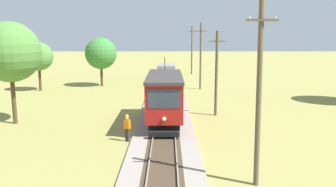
{
  "coord_description": "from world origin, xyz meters",
  "views": [
    {
      "loc": [
        0.26,
        -4.35,
        6.86
      ],
      "look_at": [
        0.37,
        24.82,
        1.7
      ],
      "focal_mm": 36.24,
      "sensor_mm": 36.0,
      "label": 1
    }
  ],
  "objects_px": {
    "utility_pole_distant": "(191,50)",
    "tree_right_near": "(37,57)",
    "freight_car": "(165,72)",
    "utility_pole_far": "(199,56)",
    "utility_pole_mid": "(215,73)",
    "tree_left_near": "(8,52)",
    "red_tram": "(163,96)",
    "tree_right_far": "(99,54)",
    "track_worker": "(126,127)",
    "utility_pole_near_tram": "(258,91)"
  },
  "relations": [
    {
      "from": "utility_pole_mid",
      "to": "tree_left_near",
      "type": "xyz_separation_m",
      "value": [
        -15.89,
        -2.66,
        1.85
      ]
    },
    {
      "from": "tree_left_near",
      "to": "tree_right_near",
      "type": "distance_m",
      "value": 15.93
    },
    {
      "from": "freight_car",
      "to": "utility_pole_near_tram",
      "type": "bearing_deg",
      "value": -82.41
    },
    {
      "from": "freight_car",
      "to": "utility_pole_far",
      "type": "height_order",
      "value": "utility_pole_far"
    },
    {
      "from": "utility_pole_far",
      "to": "track_worker",
      "type": "relative_size",
      "value": 4.58
    },
    {
      "from": "utility_pole_far",
      "to": "tree_left_near",
      "type": "distance_m",
      "value": 23.07
    },
    {
      "from": "tree_left_near",
      "to": "utility_pole_far",
      "type": "bearing_deg",
      "value": 46.38
    },
    {
      "from": "utility_pole_near_tram",
      "to": "utility_pole_distant",
      "type": "height_order",
      "value": "utility_pole_near_tram"
    },
    {
      "from": "utility_pole_near_tram",
      "to": "tree_right_near",
      "type": "distance_m",
      "value": 32.64
    },
    {
      "from": "tree_left_near",
      "to": "tree_right_near",
      "type": "bearing_deg",
      "value": 103.72
    },
    {
      "from": "utility_pole_mid",
      "to": "tree_left_near",
      "type": "height_order",
      "value": "tree_left_near"
    },
    {
      "from": "utility_pole_distant",
      "to": "tree_right_far",
      "type": "height_order",
      "value": "utility_pole_distant"
    },
    {
      "from": "utility_pole_far",
      "to": "tree_right_far",
      "type": "distance_m",
      "value": 13.06
    },
    {
      "from": "utility_pole_near_tram",
      "to": "utility_pole_mid",
      "type": "bearing_deg",
      "value": 90.0
    },
    {
      "from": "red_tram",
      "to": "utility_pole_mid",
      "type": "relative_size",
      "value": 1.2
    },
    {
      "from": "utility_pole_near_tram",
      "to": "tree_left_near",
      "type": "relative_size",
      "value": 1.09
    },
    {
      "from": "utility_pole_far",
      "to": "tree_right_near",
      "type": "relative_size",
      "value": 1.39
    },
    {
      "from": "freight_car",
      "to": "tree_right_far",
      "type": "xyz_separation_m",
      "value": [
        -8.54,
        -2.59,
        2.74
      ]
    },
    {
      "from": "red_tram",
      "to": "utility_pole_distant",
      "type": "distance_m",
      "value": 32.95
    },
    {
      "from": "utility_pole_mid",
      "to": "track_worker",
      "type": "bearing_deg",
      "value": -133.18
    },
    {
      "from": "freight_car",
      "to": "track_worker",
      "type": "bearing_deg",
      "value": -95.18
    },
    {
      "from": "freight_car",
      "to": "utility_pole_far",
      "type": "xyz_separation_m",
      "value": [
        4.3,
        -5.0,
        2.62
      ]
    },
    {
      "from": "red_tram",
      "to": "tree_right_far",
      "type": "distance_m",
      "value": 21.28
    },
    {
      "from": "utility_pole_mid",
      "to": "red_tram",
      "type": "bearing_deg",
      "value": -145.5
    },
    {
      "from": "freight_car",
      "to": "utility_pole_far",
      "type": "bearing_deg",
      "value": -49.25
    },
    {
      "from": "red_tram",
      "to": "utility_pole_far",
      "type": "distance_m",
      "value": 17.62
    },
    {
      "from": "tree_left_near",
      "to": "tree_right_far",
      "type": "xyz_separation_m",
      "value": [
        3.05,
        19.07,
        -1.2
      ]
    },
    {
      "from": "freight_car",
      "to": "utility_pole_distant",
      "type": "bearing_deg",
      "value": 67.98
    },
    {
      "from": "red_tram",
      "to": "utility_pole_near_tram",
      "type": "distance_m",
      "value": 11.4
    },
    {
      "from": "utility_pole_near_tram",
      "to": "tree_left_near",
      "type": "distance_m",
      "value": 19.16
    },
    {
      "from": "freight_car",
      "to": "track_worker",
      "type": "height_order",
      "value": "freight_car"
    },
    {
      "from": "utility_pole_far",
      "to": "utility_pole_distant",
      "type": "relative_size",
      "value": 1.0
    },
    {
      "from": "tree_left_near",
      "to": "tree_right_near",
      "type": "xyz_separation_m",
      "value": [
        -3.77,
        15.42,
        -1.35
      ]
    },
    {
      "from": "red_tram",
      "to": "utility_pole_mid",
      "type": "xyz_separation_m",
      "value": [
        4.3,
        2.96,
        1.45
      ]
    },
    {
      "from": "freight_car",
      "to": "utility_pole_distant",
      "type": "relative_size",
      "value": 0.64
    },
    {
      "from": "tree_left_near",
      "to": "tree_right_near",
      "type": "relative_size",
      "value": 1.32
    },
    {
      "from": "utility_pole_mid",
      "to": "tree_left_near",
      "type": "relative_size",
      "value": 0.91
    },
    {
      "from": "track_worker",
      "to": "tree_right_near",
      "type": "bearing_deg",
      "value": -121.58
    },
    {
      "from": "tree_left_near",
      "to": "utility_pole_near_tram",
      "type": "bearing_deg",
      "value": -33.82
    },
    {
      "from": "freight_car",
      "to": "tree_right_far",
      "type": "height_order",
      "value": "tree_right_far"
    },
    {
      "from": "utility_pole_mid",
      "to": "utility_pole_distant",
      "type": "height_order",
      "value": "utility_pole_distant"
    },
    {
      "from": "tree_right_far",
      "to": "tree_left_near",
      "type": "bearing_deg",
      "value": -99.07
    },
    {
      "from": "red_tram",
      "to": "utility_pole_distant",
      "type": "relative_size",
      "value": 1.04
    },
    {
      "from": "tree_right_near",
      "to": "utility_pole_near_tram",
      "type": "bearing_deg",
      "value": -52.98
    },
    {
      "from": "utility_pole_mid",
      "to": "utility_pole_far",
      "type": "xyz_separation_m",
      "value": [
        -0.0,
        14.01,
        0.53
      ]
    },
    {
      "from": "red_tram",
      "to": "utility_pole_far",
      "type": "xyz_separation_m",
      "value": [
        4.3,
        16.97,
        1.99
      ]
    },
    {
      "from": "utility_pole_distant",
      "to": "tree_right_near",
      "type": "height_order",
      "value": "utility_pole_distant"
    },
    {
      "from": "utility_pole_near_tram",
      "to": "tree_right_far",
      "type": "height_order",
      "value": "utility_pole_near_tram"
    },
    {
      "from": "red_tram",
      "to": "utility_pole_far",
      "type": "height_order",
      "value": "utility_pole_far"
    },
    {
      "from": "tree_right_far",
      "to": "tree_right_near",
      "type": "bearing_deg",
      "value": -151.81
    }
  ]
}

